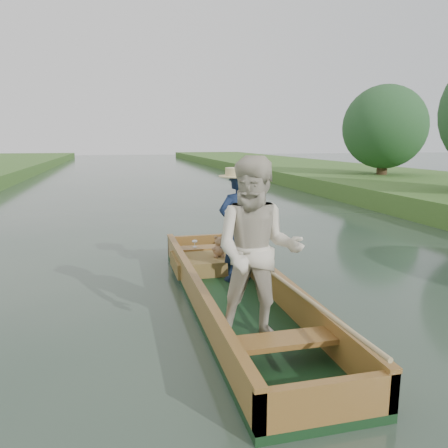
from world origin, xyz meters
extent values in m
plane|color=#283D30|center=(0.00, 0.00, 0.00)|extent=(120.00, 120.00, 0.00)
cylinder|color=#47331E|center=(9.80, 11.76, 1.11)|extent=(0.44, 0.44, 2.21)
sphere|color=#1B451D|center=(9.80, 11.76, 2.61)|extent=(3.51, 3.51, 3.51)
sphere|color=#1B451D|center=(10.40, 12.06, 2.21)|extent=(2.20, 2.20, 2.20)
cube|color=black|center=(0.00, 0.00, 0.04)|extent=(1.10, 5.00, 0.08)
cube|color=olive|center=(-0.51, 0.00, 0.24)|extent=(0.08, 5.00, 0.32)
cube|color=olive|center=(0.51, 0.00, 0.24)|extent=(0.08, 5.00, 0.32)
cube|color=olive|center=(0.00, 2.46, 0.24)|extent=(1.10, 0.08, 0.32)
cube|color=olive|center=(0.00, -2.46, 0.24)|extent=(1.10, 0.08, 0.32)
cube|color=olive|center=(-0.51, 0.00, 0.42)|extent=(0.10, 5.00, 0.04)
cube|color=olive|center=(0.51, 0.00, 0.42)|extent=(0.10, 5.00, 0.04)
cube|color=olive|center=(0.00, 1.90, 0.30)|extent=(0.94, 0.30, 0.05)
cube|color=olive|center=(0.00, -1.60, 0.30)|extent=(0.94, 0.30, 0.05)
imported|color=#13203E|center=(0.24, 0.81, 0.86)|extent=(0.65, 0.52, 1.57)
cylinder|color=beige|center=(0.24, 0.81, 1.61)|extent=(0.52, 0.52, 0.12)
imported|color=beige|center=(-0.09, -1.10, 1.00)|extent=(1.09, 0.97, 1.84)
cube|color=brown|center=(-0.16, 1.42, 0.19)|extent=(0.85, 0.90, 0.22)
sphere|color=#A77E58|center=(0.10, 1.32, 0.40)|extent=(0.19, 0.19, 0.19)
sphere|color=#A77E58|center=(0.10, 1.31, 0.54)|extent=(0.14, 0.14, 0.14)
sphere|color=#A77E58|center=(0.05, 1.31, 0.61)|extent=(0.05, 0.05, 0.05)
sphere|color=#A77E58|center=(0.15, 1.31, 0.61)|extent=(0.05, 0.05, 0.05)
sphere|color=#A77E58|center=(0.10, 1.25, 0.53)|extent=(0.06, 0.06, 0.06)
sphere|color=#A77E58|center=(0.01, 1.30, 0.43)|extent=(0.07, 0.07, 0.07)
sphere|color=#A77E58|center=(0.18, 1.30, 0.43)|extent=(0.07, 0.07, 0.07)
sphere|color=#A77E58|center=(0.05, 1.29, 0.32)|extent=(0.08, 0.08, 0.08)
sphere|color=#A77E58|center=(0.15, 1.29, 0.32)|extent=(0.08, 0.08, 0.08)
cylinder|color=silver|center=(-0.17, 1.90, 0.33)|extent=(0.07, 0.07, 0.01)
cylinder|color=silver|center=(-0.17, 1.90, 0.37)|extent=(0.01, 0.01, 0.08)
ellipsoid|color=silver|center=(-0.17, 1.90, 0.43)|extent=(0.09, 0.09, 0.05)
cylinder|color=tan|center=(0.43, -0.32, 0.46)|extent=(0.04, 4.42, 0.20)
camera|label=1|loc=(-1.39, -4.99, 2.06)|focal=35.00mm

